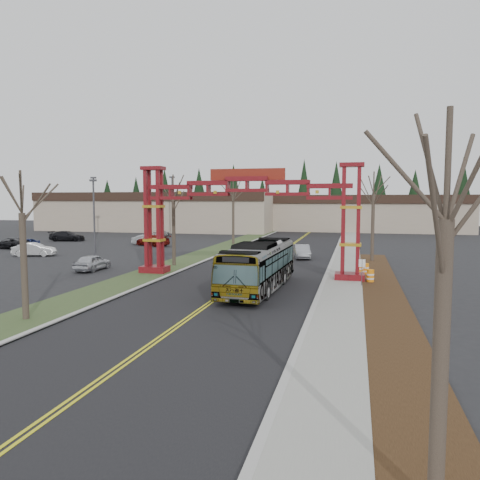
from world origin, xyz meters
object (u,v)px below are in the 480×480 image
(retail_building_west, at_px, (165,211))
(parked_car_far_c, at_px, (67,236))
(light_pole_mid, at_px, (94,203))
(transit_bus, at_px, (259,266))
(silver_sedan, at_px, (302,252))
(parked_car_near_a, at_px, (92,262))
(bare_tree_median_near, at_px, (22,214))
(parked_car_mid_a, at_px, (153,240))
(parked_car_near_c, at_px, (10,243))
(street_sign, at_px, (362,267))
(bare_tree_median_far, at_px, (233,196))
(light_pole_near, at_px, (94,211))
(bare_tree_median_mid, at_px, (173,199))
(bare_tree_right_far, at_px, (374,195))
(parked_car_far_a, at_px, (148,240))
(light_pole_far, at_px, (172,201))
(parked_car_mid_b, at_px, (25,243))
(barrel_mid, at_px, (360,270))
(parked_car_near_b, at_px, (34,249))
(parked_car_far_b, at_px, (157,234))
(retail_building_east, at_px, (364,212))
(bare_tree_right_near, at_px, (446,222))
(barrel_south, at_px, (370,276))
(gateway_arch, at_px, (247,202))
(barrel_north, at_px, (366,269))

(retail_building_west, relative_size, parked_car_far_c, 9.00)
(parked_car_far_c, relative_size, light_pole_mid, 0.53)
(transit_bus, xyz_separation_m, silver_sedan, (0.94, 17.86, -0.95))
(parked_car_near_a, relative_size, bare_tree_median_near, 0.54)
(retail_building_west, relative_size, light_pole_mid, 4.74)
(parked_car_mid_a, bearing_deg, retail_building_west, -136.21)
(parked_car_near_c, bearing_deg, street_sign, 76.17)
(bare_tree_median_far, bearing_deg, light_pole_near, -128.55)
(parked_car_near_a, height_order, bare_tree_median_mid, bare_tree_median_mid)
(transit_bus, relative_size, parked_car_mid_a, 2.30)
(bare_tree_median_far, height_order, bare_tree_right_far, bare_tree_median_far)
(parked_car_far_a, height_order, light_pole_mid, light_pole_mid)
(retail_building_west, height_order, light_pole_far, light_pole_far)
(parked_car_mid_b, relative_size, street_sign, 1.85)
(silver_sedan, height_order, bare_tree_median_near, bare_tree_median_near)
(transit_bus, relative_size, barrel_mid, 12.13)
(light_pole_far, distance_m, barrel_mid, 48.92)
(silver_sedan, relative_size, bare_tree_median_far, 0.48)
(parked_car_near_b, bearing_deg, parked_car_mid_b, 26.35)
(parked_car_far_b, distance_m, bare_tree_median_mid, 32.96)
(parked_car_near_c, xyz_separation_m, parked_car_far_b, (11.21, 19.67, -0.06))
(bare_tree_median_near, bearing_deg, parked_car_far_a, 106.05)
(retail_building_west, xyz_separation_m, transit_bus, (32.01, -58.99, -2.11))
(bare_tree_median_near, bearing_deg, retail_building_east, 76.97)
(parked_car_far_b, distance_m, bare_tree_right_near, 68.56)
(retail_building_west, distance_m, parked_car_near_b, 46.59)
(parked_car_far_b, bearing_deg, barrel_south, -34.77)
(bare_tree_right_far, bearing_deg, light_pole_mid, 156.24)
(parked_car_near_b, bearing_deg, retail_building_west, -12.19)
(parked_car_far_a, distance_m, barrel_mid, 34.03)
(barrel_mid, bearing_deg, bare_tree_median_near, -132.51)
(parked_car_near_c, distance_m, bare_tree_median_mid, 27.99)
(retail_building_west, relative_size, bare_tree_right_far, 5.16)
(parked_car_near_b, height_order, parked_car_near_c, parked_car_near_b)
(retail_building_west, bearing_deg, bare_tree_median_far, -51.86)
(parked_car_mid_b, height_order, bare_tree_median_far, bare_tree_median_far)
(bare_tree_median_far, bearing_deg, parked_car_far_a, -161.08)
(gateway_arch, height_order, retail_building_west, gateway_arch)
(parked_car_far_b, distance_m, light_pole_far, 8.19)
(parked_car_mid_b, distance_m, bare_tree_right_far, 42.73)
(parked_car_far_c, height_order, barrel_mid, parked_car_far_c)
(transit_bus, bearing_deg, parked_car_near_a, 164.53)
(street_sign, bearing_deg, retail_building_east, 88.98)
(transit_bus, height_order, barrel_north, transit_bus)
(retail_building_east, distance_m, bare_tree_median_mid, 60.43)
(transit_bus, distance_m, bare_tree_median_near, 15.22)
(transit_bus, relative_size, silver_sedan, 2.76)
(bare_tree_right_near, bearing_deg, silver_sedan, 100.10)
(parked_car_near_c, bearing_deg, parked_car_near_b, 60.41)
(parked_car_far_c, relative_size, bare_tree_right_far, 0.57)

